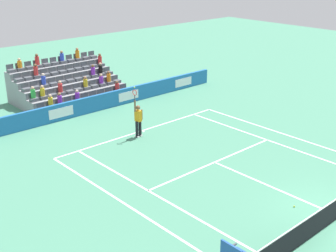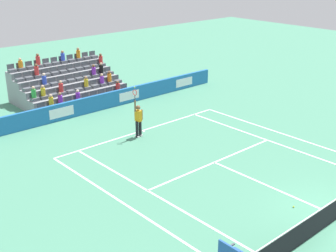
# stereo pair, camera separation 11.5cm
# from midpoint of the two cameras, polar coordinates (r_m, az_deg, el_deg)

# --- Properties ---
(line_baseline) EXTENTS (10.97, 0.10, 0.01)m
(line_baseline) POSITION_cam_midpoint_polar(r_m,az_deg,el_deg) (25.52, -3.41, -0.59)
(line_baseline) COLOR white
(line_baseline) RESTS_ON ground
(line_service) EXTENTS (8.23, 0.10, 0.01)m
(line_service) POSITION_cam_midpoint_polar(r_m,az_deg,el_deg) (21.85, 5.70, -4.53)
(line_service) COLOR white
(line_service) RESTS_ON ground
(line_centre_service) EXTENTS (0.10, 6.40, 0.01)m
(line_centre_service) POSITION_cam_midpoint_polar(r_m,az_deg,el_deg) (20.09, 12.48, -7.37)
(line_centre_service) COLOR white
(line_centre_service) RESTS_ON ground
(line_singles_sideline_left) EXTENTS (0.10, 11.89, 0.01)m
(line_singles_sideline_left) POSITION_cam_midpoint_polar(r_m,az_deg,el_deg) (19.00, -1.79, -8.58)
(line_singles_sideline_left) COLOR white
(line_singles_sideline_left) RESTS_ON ground
(line_singles_sideline_right) EXTENTS (0.10, 11.89, 0.01)m
(line_singles_sideline_right) POSITION_cam_midpoint_polar(r_m,az_deg,el_deg) (24.57, 12.99, -2.00)
(line_singles_sideline_right) COLOR white
(line_singles_sideline_right) RESTS_ON ground
(line_doubles_sideline_left) EXTENTS (0.10, 11.89, 0.01)m
(line_doubles_sideline_left) POSITION_cam_midpoint_polar(r_m,az_deg,el_deg) (18.27, -5.11, -9.97)
(line_doubles_sideline_left) COLOR white
(line_doubles_sideline_left) RESTS_ON ground
(line_doubles_sideline_right) EXTENTS (0.10, 11.89, 0.01)m
(line_doubles_sideline_right) POSITION_cam_midpoint_polar(r_m,az_deg,el_deg) (25.64, 14.78, -1.18)
(line_doubles_sideline_right) COLOR white
(line_doubles_sideline_right) RESTS_ON ground
(line_centre_mark) EXTENTS (0.10, 0.20, 0.01)m
(line_centre_mark) POSITION_cam_midpoint_polar(r_m,az_deg,el_deg) (25.45, -3.27, -0.66)
(line_centre_mark) COLOR white
(line_centre_mark) RESTS_ON ground
(sponsor_barrier) EXTENTS (19.99, 0.22, 1.03)m
(sponsor_barrier) POSITION_cam_midpoint_polar(r_m,az_deg,el_deg) (28.85, -9.13, 2.83)
(sponsor_barrier) COLOR #1E66AD
(sponsor_barrier) RESTS_ON ground
(tennis_player) EXTENTS (0.53, 0.39, 2.85)m
(tennis_player) POSITION_cam_midpoint_polar(r_m,az_deg,el_deg) (24.37, -3.88, 0.82)
(tennis_player) COLOR black
(tennis_player) RESTS_ON ground
(stadium_stand) EXTENTS (6.82, 4.75, 3.05)m
(stadium_stand) POSITION_cam_midpoint_polar(r_m,az_deg,el_deg) (31.69, -12.73, 4.81)
(stadium_stand) COLOR gray
(stadium_stand) RESTS_ON ground
(loose_tennis_ball) EXTENTS (0.07, 0.07, 0.07)m
(loose_tennis_ball) POSITION_cam_midpoint_polar(r_m,az_deg,el_deg) (18.78, 15.35, -9.67)
(loose_tennis_ball) COLOR #D1E533
(loose_tennis_ball) RESTS_ON ground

